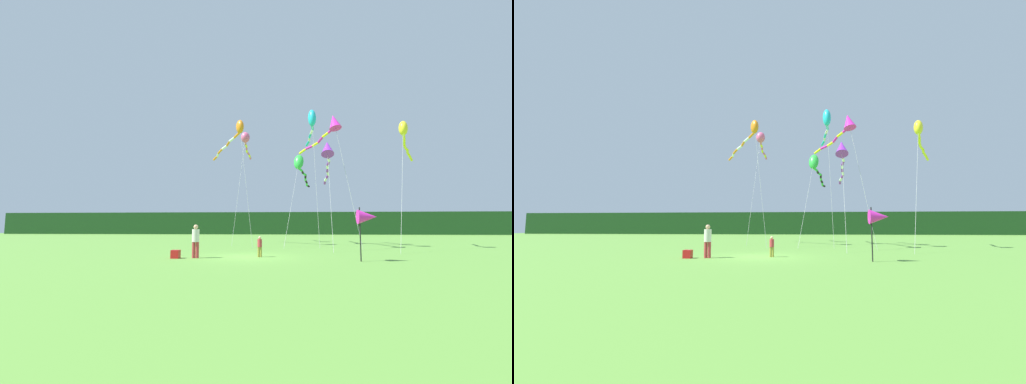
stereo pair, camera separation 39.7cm
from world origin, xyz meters
The scene contains 13 objects.
ground_plane centered at (0.00, 0.00, 0.00)m, with size 120.00×120.00×0.00m, color #5B9338.
distant_treeline centered at (0.00, 45.00, 2.12)m, with size 108.00×3.98×4.24m, color #193D19.
person_adult centered at (-2.65, -0.90, 0.97)m, with size 0.38×0.38×1.74m.
person_child centered at (0.67, -0.12, 0.62)m, with size 0.24×0.24×1.11m.
cooler_box centered at (-3.63, -1.11, 0.21)m, with size 0.42×0.41×0.43m, color red.
banner_flag_pole centered at (5.93, -1.83, 2.08)m, with size 0.90×0.70×2.56m.
kite_green centered at (3.63, 11.72, 7.27)m, with size 2.89×9.58×8.31m.
kite_yellow centered at (11.34, 7.16, 8.74)m, with size 4.47×8.52×9.69m.
kite_magenta centered at (5.97, 7.89, 9.77)m, with size 3.92×6.80×10.65m.
kite_cyan centered at (4.62, 9.97, 10.86)m, with size 0.73×6.89×11.85m.
kite_orange centered at (-2.06, 9.69, 9.88)m, with size 4.78×7.66×10.87m.
kite_purple centered at (5.48, 7.12, 7.39)m, with size 1.20×9.29×8.38m.
kite_rainbow centered at (-1.67, 13.92, 10.40)m, with size 1.16×8.09×11.21m.
Camera 1 is at (1.80, -17.37, 1.69)m, focal length 22.22 mm.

